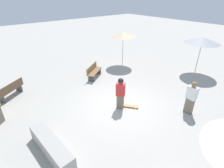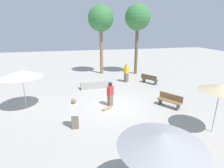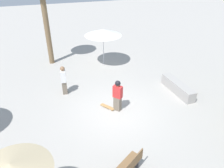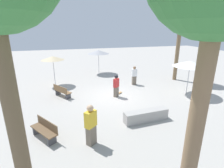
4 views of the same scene
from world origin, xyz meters
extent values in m
plane|color=#ADA8A0|center=(0.00, 0.00, 0.00)|extent=(60.00, 60.00, 0.00)
cube|color=#726656|center=(-0.09, -0.13, 0.37)|extent=(0.40, 0.41, 0.74)
cube|color=red|center=(-0.09, -0.13, 1.04)|extent=(0.47, 0.49, 0.61)
sphere|color=tan|center=(-0.09, -0.13, 1.47)|extent=(0.24, 0.24, 0.24)
sphere|color=black|center=(-0.09, -0.13, 1.50)|extent=(0.27, 0.27, 0.27)
cube|color=#B7844C|center=(0.34, -0.43, 0.06)|extent=(0.63, 0.76, 0.02)
cylinder|color=silver|center=(0.56, -0.58, 0.03)|extent=(0.06, 0.06, 0.05)
cylinder|color=silver|center=(0.42, -0.68, 0.03)|extent=(0.06, 0.06, 0.05)
cylinder|color=silver|center=(0.27, -0.18, 0.03)|extent=(0.06, 0.06, 0.05)
cylinder|color=silver|center=(0.13, -0.28, 0.03)|extent=(0.06, 0.06, 0.05)
cube|color=#A8A39E|center=(-3.81, -0.64, 0.30)|extent=(0.67, 2.46, 0.60)
cube|color=#47474C|center=(1.47, 3.91, 0.20)|extent=(0.29, 0.37, 0.40)
cube|color=#47474C|center=(0.43, 3.22, 0.20)|extent=(0.29, 0.37, 0.40)
cube|color=olive|center=(0.95, 3.56, 0.42)|extent=(1.58, 1.25, 0.05)
cube|color=olive|center=(0.84, 3.73, 0.65)|extent=(1.36, 0.92, 0.40)
cube|color=#47474C|center=(-4.52, 4.11, 0.20)|extent=(0.29, 0.37, 0.40)
cube|color=#47474C|center=(-3.49, 4.81, 0.20)|extent=(0.29, 0.37, 0.40)
cube|color=brown|center=(-4.01, 4.46, 0.42)|extent=(1.57, 1.26, 0.05)
cube|color=brown|center=(-3.89, 4.30, 0.65)|extent=(1.35, 0.93, 0.40)
cylinder|color=#B7B7BC|center=(-0.92, -5.47, 1.17)|extent=(0.05, 0.05, 2.35)
cone|color=white|center=(-0.92, -5.47, 2.29)|extent=(2.47, 2.47, 0.41)
cone|color=#99999E|center=(6.95, -0.35, 2.31)|extent=(2.27, 2.27, 0.39)
cylinder|color=#B7B7BC|center=(4.03, 4.17, 1.19)|extent=(0.05, 0.05, 2.38)
cone|color=#C6B289|center=(4.03, 4.17, 2.33)|extent=(1.92, 1.92, 0.32)
cylinder|color=brown|center=(-7.74, 4.44, 2.78)|extent=(0.33, 0.33, 5.56)
sphere|color=#387A3D|center=(-7.74, 4.44, 5.95)|extent=(2.62, 2.62, 2.62)
cylinder|color=#896B4C|center=(-8.65, 0.76, 2.73)|extent=(0.35, 0.35, 5.45)
sphere|color=#387A3D|center=(-8.65, 0.76, 5.85)|extent=(2.66, 2.66, 2.66)
cube|color=#726656|center=(-4.95, 2.49, 0.43)|extent=(0.46, 0.48, 0.85)
cube|color=yellow|center=(-4.95, 2.49, 1.20)|extent=(0.53, 0.56, 0.70)
sphere|color=tan|center=(-4.95, 2.49, 1.69)|extent=(0.28, 0.28, 0.28)
cube|color=#726656|center=(2.17, -2.47, 0.38)|extent=(0.28, 0.37, 0.76)
cube|color=white|center=(2.17, -2.47, 1.07)|extent=(0.29, 0.47, 0.62)
sphere|color=#8C6647|center=(2.17, -2.47, 1.50)|extent=(0.25, 0.25, 0.25)
camera|label=1|loc=(-4.97, -5.38, 5.12)|focal=28.00mm
camera|label=2|loc=(10.29, -2.39, 4.97)|focal=28.00mm
camera|label=3|loc=(2.84, 8.08, 6.56)|focal=35.00mm
camera|label=4|loc=(-11.31, 3.39, 4.79)|focal=28.00mm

